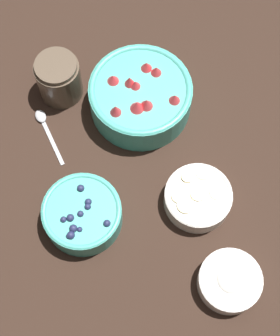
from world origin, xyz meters
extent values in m
plane|color=black|center=(0.00, 0.00, 0.00)|extent=(4.00, 4.00, 0.00)
cylinder|color=#47AD9E|center=(0.17, -0.08, 0.04)|extent=(0.21, 0.21, 0.07)
torus|color=#47AD9E|center=(0.17, -0.08, 0.07)|extent=(0.21, 0.21, 0.01)
cylinder|color=red|center=(0.17, -0.08, 0.06)|extent=(0.17, 0.17, 0.02)
cone|color=red|center=(0.13, -0.06, 0.08)|extent=(0.04, 0.04, 0.03)
cone|color=red|center=(0.20, -0.12, 0.08)|extent=(0.04, 0.04, 0.02)
cone|color=red|center=(0.18, -0.06, 0.08)|extent=(0.03, 0.03, 0.03)
cone|color=red|center=(0.13, -0.02, 0.09)|extent=(0.03, 0.03, 0.03)
cone|color=red|center=(0.13, -0.14, 0.08)|extent=(0.03, 0.03, 0.02)
cone|color=red|center=(0.21, -0.10, 0.08)|extent=(0.03, 0.03, 0.02)
cone|color=red|center=(0.18, -0.07, 0.08)|extent=(0.03, 0.03, 0.02)
cone|color=red|center=(0.20, -0.03, 0.08)|extent=(0.03, 0.03, 0.02)
cone|color=red|center=(0.13, -0.08, 0.08)|extent=(0.04, 0.04, 0.03)
cylinder|color=#47AD9E|center=(-0.05, 0.09, 0.03)|extent=(0.15, 0.15, 0.06)
torus|color=#47AD9E|center=(-0.05, 0.09, 0.05)|extent=(0.15, 0.15, 0.01)
cylinder|color=#23284C|center=(-0.05, 0.09, 0.05)|extent=(0.12, 0.12, 0.02)
sphere|color=#23284C|center=(-0.08, 0.11, 0.06)|extent=(0.01, 0.01, 0.01)
sphere|color=#23284C|center=(-0.04, 0.08, 0.06)|extent=(0.01, 0.01, 0.01)
sphere|color=#23284C|center=(-0.09, 0.10, 0.06)|extent=(0.01, 0.01, 0.01)
sphere|color=#23284C|center=(-0.09, 0.05, 0.06)|extent=(0.01, 0.01, 0.01)
sphere|color=#23284C|center=(-0.06, 0.12, 0.06)|extent=(0.01, 0.01, 0.01)
sphere|color=#23284C|center=(-0.01, 0.08, 0.06)|extent=(0.01, 0.01, 0.01)
sphere|color=#23284C|center=(-0.06, 0.10, 0.06)|extent=(0.01, 0.01, 0.01)
sphere|color=#23284C|center=(-0.09, 0.12, 0.06)|extent=(0.01, 0.01, 0.01)
sphere|color=#23284C|center=(-0.09, 0.12, 0.06)|extent=(0.02, 0.02, 0.02)
sphere|color=#23284C|center=(-0.05, 0.08, 0.06)|extent=(0.01, 0.01, 0.01)
sphere|color=#23284C|center=(-0.08, 0.11, 0.06)|extent=(0.02, 0.02, 0.02)
sphere|color=#23284C|center=(-0.06, 0.13, 0.06)|extent=(0.01, 0.01, 0.01)
cylinder|color=silver|center=(-0.07, -0.13, 0.02)|extent=(0.13, 0.13, 0.04)
torus|color=silver|center=(-0.07, -0.13, 0.04)|extent=(0.13, 0.13, 0.01)
cylinder|color=beige|center=(-0.07, -0.13, 0.03)|extent=(0.11, 0.11, 0.01)
cylinder|color=beige|center=(-0.05, -0.10, 0.04)|extent=(0.02, 0.02, 0.01)
cylinder|color=beige|center=(-0.03, -0.12, 0.04)|extent=(0.03, 0.03, 0.01)
cylinder|color=beige|center=(-0.07, -0.13, 0.04)|extent=(0.03, 0.03, 0.01)
cylinder|color=beige|center=(-0.06, -0.10, 0.04)|extent=(0.03, 0.03, 0.01)
cylinder|color=beige|center=(-0.08, -0.10, 0.04)|extent=(0.03, 0.03, 0.01)
cylinder|color=beige|center=(-0.03, -0.15, 0.04)|extent=(0.03, 0.03, 0.00)
cylinder|color=beige|center=(-0.07, -0.17, 0.04)|extent=(0.03, 0.03, 0.00)
cylinder|color=white|center=(-0.24, -0.15, 0.02)|extent=(0.12, 0.12, 0.04)
torus|color=white|center=(-0.24, -0.15, 0.04)|extent=(0.12, 0.12, 0.01)
cylinder|color=white|center=(-0.24, -0.15, 0.03)|extent=(0.09, 0.09, 0.01)
ellipsoid|color=white|center=(-0.24, -0.15, 0.04)|extent=(0.05, 0.05, 0.02)
cylinder|color=brown|center=(0.25, 0.08, 0.05)|extent=(0.09, 0.09, 0.09)
cylinder|color=#3D2316|center=(0.25, 0.08, 0.04)|extent=(0.08, 0.08, 0.07)
cylinder|color=brown|center=(0.25, 0.08, 0.10)|extent=(0.09, 0.09, 0.01)
cube|color=#B2B2B7|center=(0.13, 0.12, 0.00)|extent=(0.11, 0.03, 0.01)
ellipsoid|color=#B2B2B7|center=(0.19, 0.14, 0.01)|extent=(0.04, 0.03, 0.01)
camera|label=1|loc=(-0.39, 0.06, 1.07)|focal=60.00mm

